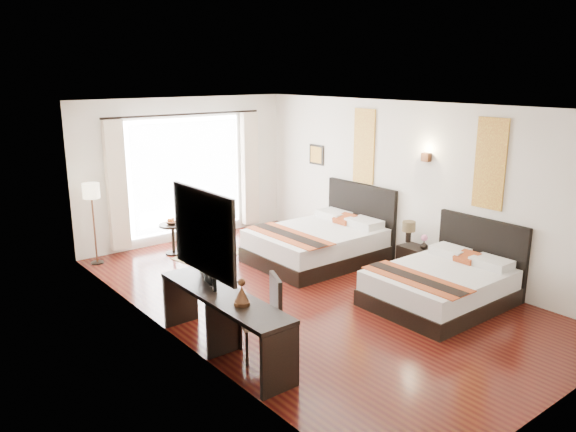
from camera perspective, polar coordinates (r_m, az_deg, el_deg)
floor at (r=8.58m, az=2.16°, el=-7.95°), size 4.50×7.50×0.01m
ceiling at (r=7.95m, az=2.36°, el=11.03°), size 4.50×7.50×0.02m
wall_headboard at (r=9.73m, az=12.35°, el=3.07°), size 0.01×7.50×2.80m
wall_desk at (r=6.94m, az=-11.95°, el=-1.44°), size 0.01×7.50×2.80m
wall_window at (r=11.20m, az=-10.37°, el=4.63°), size 4.50×0.01×2.80m
wall_entry at (r=5.95m, az=26.57°, el=-5.36°), size 4.50×0.01×2.80m
window_glass at (r=11.20m, az=-10.31°, el=4.12°), size 2.40×0.02×2.20m
sheer_curtain at (r=11.15m, az=-10.17°, el=4.08°), size 2.30×0.02×2.10m
drape_left at (r=10.52m, az=-17.01°, el=2.95°), size 0.35×0.14×2.35m
drape_right at (r=11.86m, az=-3.89°, el=4.79°), size 0.35×0.14×2.35m
art_panel_near at (r=8.79m, az=19.85°, el=5.01°), size 0.03×0.50×1.35m
art_panel_far at (r=10.35m, az=7.73°, el=7.03°), size 0.03×0.50×1.35m
wall_sconce at (r=9.40m, az=13.86°, el=5.82°), size 0.10×0.14×0.14m
mirror_frame at (r=6.25m, az=-8.59°, el=-1.62°), size 0.04×1.25×0.95m
mirror_glass at (r=6.26m, az=-8.39°, el=-1.58°), size 0.01×1.12×0.82m
bed_near at (r=8.46m, az=15.53°, el=-6.66°), size 2.00×1.56×1.13m
bed_far at (r=9.99m, az=3.27°, el=-2.68°), size 2.23×1.74×1.26m
nightstand at (r=9.66m, az=12.62°, el=-4.28°), size 0.37×0.46×0.44m
table_lamp at (r=9.55m, az=12.17°, el=-1.20°), size 0.22×0.22×0.35m
vase at (r=9.44m, az=13.66°, el=-2.55°), size 0.15×0.15×0.14m
console_desk at (r=6.77m, az=-6.50°, el=-10.87°), size 0.50×2.20×0.76m
television at (r=6.99m, az=-8.91°, el=-4.65°), size 0.37×0.83×0.48m
bronze_figurine at (r=6.26m, az=-4.73°, el=-7.84°), size 0.24×0.24×0.27m
desk_chair at (r=6.74m, az=-2.73°, el=-11.67°), size 0.59×0.59×0.97m
floor_lamp at (r=10.13m, az=-19.34°, el=1.88°), size 0.29×0.29×1.43m
side_table at (r=10.53m, az=-11.58°, el=-2.30°), size 0.49×0.49×0.57m
fruit_bowl at (r=10.43m, az=-11.76°, el=-0.70°), size 0.25×0.25×0.05m
window_chair at (r=10.78m, az=-8.52°, el=-1.76°), size 0.47×0.47×0.94m
jute_rug at (r=10.38m, az=-8.21°, el=-3.99°), size 1.23×0.95×0.01m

